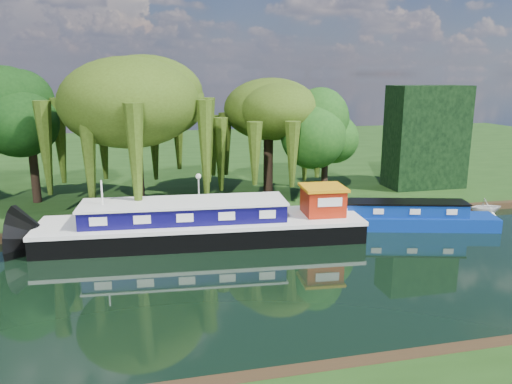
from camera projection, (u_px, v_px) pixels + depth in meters
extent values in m
plane|color=black|center=(216.00, 281.00, 22.93)|extent=(120.00, 120.00, 0.00)
cube|color=black|center=(169.00, 158.00, 55.08)|extent=(120.00, 52.00, 0.45)
cube|color=black|center=(203.00, 233.00, 28.52)|extent=(18.35, 5.41, 1.21)
cube|color=silver|center=(203.00, 221.00, 28.36)|extent=(18.46, 5.50, 0.22)
cube|color=#0C0841|center=(185.00, 211.00, 28.07)|extent=(11.41, 3.76, 0.95)
cube|color=silver|center=(184.00, 202.00, 27.95)|extent=(11.63, 3.97, 0.12)
cube|color=#971E0A|center=(323.00, 201.00, 29.20)|extent=(2.38, 2.38, 1.51)
cube|color=orange|center=(323.00, 187.00, 29.01)|extent=(2.65, 2.65, 0.16)
cylinder|color=silver|center=(103.00, 202.00, 27.25)|extent=(0.10, 0.10, 2.41)
cube|color=navy|center=(393.00, 222.00, 30.93)|extent=(12.60, 5.25, 0.94)
cube|color=navy|center=(394.00, 209.00, 30.74)|extent=(8.85, 3.77, 0.78)
cube|color=black|center=(394.00, 202.00, 30.63)|extent=(8.98, 3.90, 0.10)
cube|color=silver|center=(342.00, 211.00, 30.05)|extent=(0.62, 0.21, 0.33)
cube|color=silver|center=(379.00, 211.00, 29.98)|extent=(0.62, 0.21, 0.33)
cube|color=silver|center=(415.00, 212.00, 29.91)|extent=(0.62, 0.21, 0.33)
cube|color=silver|center=(452.00, 212.00, 29.85)|extent=(0.62, 0.21, 0.33)
imported|color=silver|center=(485.00, 214.00, 34.07)|extent=(2.41, 2.13, 1.18)
cylinder|color=black|center=(138.00, 165.00, 33.47)|extent=(0.74, 0.74, 5.73)
ellipsoid|color=#2B3D0D|center=(134.00, 103.00, 32.51)|extent=(8.00, 8.00, 5.17)
cylinder|color=black|center=(268.00, 165.00, 36.91)|extent=(0.66, 0.66, 4.64)
ellipsoid|color=#2B3D0D|center=(268.00, 119.00, 36.13)|extent=(6.34, 6.34, 4.10)
cylinder|color=black|center=(33.00, 156.00, 34.64)|extent=(0.59, 0.59, 6.54)
ellipsoid|color=black|center=(29.00, 118.00, 34.02)|extent=(5.23, 5.23, 5.23)
cylinder|color=black|center=(325.00, 162.00, 36.19)|extent=(0.45, 0.45, 5.20)
ellipsoid|color=#133D0F|center=(326.00, 133.00, 35.70)|extent=(4.16, 4.16, 4.16)
cube|color=black|center=(426.00, 137.00, 39.39)|extent=(6.00, 3.00, 8.00)
cylinder|color=silver|center=(199.00, 196.00, 32.63)|extent=(0.10, 0.10, 2.20)
sphere|color=white|center=(198.00, 176.00, 32.33)|extent=(0.36, 0.36, 0.36)
cylinder|color=silver|center=(20.00, 224.00, 28.44)|extent=(0.16, 0.16, 1.00)
cylinder|color=silver|center=(128.00, 217.00, 29.77)|extent=(0.16, 0.16, 1.00)
cylinder|color=silver|center=(243.00, 210.00, 31.33)|extent=(0.16, 0.16, 1.00)
cylinder|color=silver|center=(332.00, 205.00, 32.67)|extent=(0.16, 0.16, 1.00)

